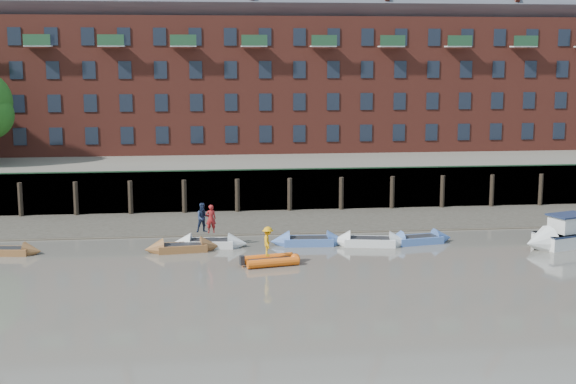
{
  "coord_description": "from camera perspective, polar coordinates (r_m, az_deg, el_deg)",
  "views": [
    {
      "loc": [
        -4.77,
        -38.16,
        11.8
      ],
      "look_at": [
        0.79,
        12.0,
        3.2
      ],
      "focal_mm": 50.0,
      "sensor_mm": 36.0,
      "label": 1
    }
  ],
  "objects": [
    {
      "name": "rowboat_3",
      "position": [
        50.35,
        -5.59,
        -3.65
      ],
      "size": [
        4.81,
        1.92,
        1.36
      ],
      "rotation": [
        0.0,
        0.0,
        -0.12
      ],
      "color": "silver",
      "rests_on": "ground"
    },
    {
      "name": "rowboat_6",
      "position": [
        51.78,
        9.25,
        -3.36
      ],
      "size": [
        4.79,
        2.17,
        1.34
      ],
      "rotation": [
        0.0,
        0.0,
        0.19
      ],
      "color": "#4465A7",
      "rests_on": "ground"
    },
    {
      "name": "foreshore",
      "position": [
        57.59,
        -1.43,
        -2.16
      ],
      "size": [
        110.0,
        8.0,
        0.5
      ],
      "primitive_type": "cube",
      "color": "#3D382F",
      "rests_on": "ground"
    },
    {
      "name": "rowboat_5",
      "position": [
        50.78,
        5.83,
        -3.53
      ],
      "size": [
        5.1,
        2.33,
        1.43
      ],
      "rotation": [
        0.0,
        0.0,
        -0.19
      ],
      "color": "silver",
      "rests_on": "ground"
    },
    {
      "name": "rib_tender",
      "position": [
        46.01,
        -1.1,
        -4.87
      ],
      "size": [
        3.4,
        2.15,
        0.57
      ],
      "rotation": [
        0.0,
        0.0,
        0.21
      ],
      "color": "#E2580E",
      "rests_on": "ground"
    },
    {
      "name": "mud_band",
      "position": [
        54.28,
        -1.13,
        -2.89
      ],
      "size": [
        110.0,
        1.6,
        0.1
      ],
      "primitive_type": "cube",
      "color": "#4C4336",
      "rests_on": "ground"
    },
    {
      "name": "rowboat_4",
      "position": [
        50.7,
        1.46,
        -3.51
      ],
      "size": [
        4.88,
        1.67,
        1.39
      ],
      "rotation": [
        0.0,
        0.0,
        -0.06
      ],
      "color": "#4465A7",
      "rests_on": "ground"
    },
    {
      "name": "river_wall",
      "position": [
        61.58,
        -1.79,
        0.13
      ],
      "size": [
        110.0,
        1.23,
        3.3
      ],
      "color": "#2D2A26",
      "rests_on": "ground"
    },
    {
      "name": "person_rib_crew",
      "position": [
        45.61,
        -1.44,
        -3.53
      ],
      "size": [
        0.72,
        1.15,
        1.7
      ],
      "primitive_type": "imported",
      "rotation": [
        0.0,
        0.0,
        1.49
      ],
      "color": "orange",
      "rests_on": "rib_tender"
    },
    {
      "name": "apartment_terrace",
      "position": [
        75.32,
        -2.73,
        10.44
      ],
      "size": [
        80.6,
        15.56,
        20.98
      ],
      "color": "brown",
      "rests_on": "bank_terrace"
    },
    {
      "name": "person_rower_a",
      "position": [
        50.02,
        -5.51,
        -1.91
      ],
      "size": [
        0.7,
        0.52,
        1.78
      ],
      "primitive_type": "imported",
      "rotation": [
        0.0,
        0.0,
        3.29
      ],
      "color": "maroon",
      "rests_on": "rowboat_3"
    },
    {
      "name": "rowboat_0",
      "position": [
        51.13,
        -19.34,
        -3.99
      ],
      "size": [
        4.22,
        1.66,
        1.19
      ],
      "rotation": [
        0.0,
        0.0,
        -0.12
      ],
      "color": "brown",
      "rests_on": "ground"
    },
    {
      "name": "motor_launch",
      "position": [
        52.93,
        18.81,
        -3.01
      ],
      "size": [
        6.56,
        4.0,
        2.57
      ],
      "rotation": [
        0.0,
        0.0,
        3.48
      ],
      "color": "silver",
      "rests_on": "ground"
    },
    {
      "name": "rowboat_2",
      "position": [
        49.44,
        -7.53,
        -3.94
      ],
      "size": [
        4.7,
        1.87,
        1.33
      ],
      "rotation": [
        0.0,
        0.0,
        0.12
      ],
      "color": "brown",
      "rests_on": "ground"
    },
    {
      "name": "person_rower_b",
      "position": [
        50.2,
        -6.06,
        -1.82
      ],
      "size": [
        1.04,
        0.89,
        1.86
      ],
      "primitive_type": "imported",
      "rotation": [
        0.0,
        0.0,
        0.22
      ],
      "color": "#19233F",
      "rests_on": "rowboat_3"
    },
    {
      "name": "ground",
      "position": [
        40.23,
        0.78,
        -7.39
      ],
      "size": [
        220.0,
        220.0,
        0.0
      ],
      "primitive_type": "plane",
      "color": "#5F5A50",
      "rests_on": "ground"
    },
    {
      "name": "bank_terrace",
      "position": [
        75.01,
        -2.62,
        1.84
      ],
      "size": [
        110.0,
        28.0,
        3.2
      ],
      "primitive_type": "cube",
      "color": "#5E594D",
      "rests_on": "ground"
    }
  ]
}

